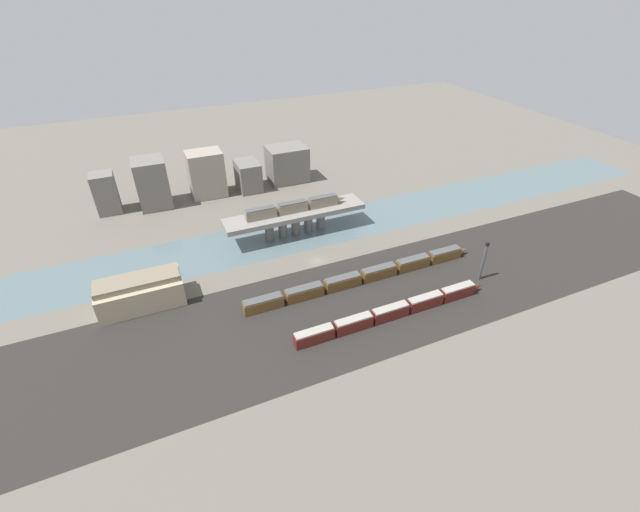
{
  "coord_description": "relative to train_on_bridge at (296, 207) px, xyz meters",
  "views": [
    {
      "loc": [
        -44.18,
        -103.78,
        77.71
      ],
      "look_at": [
        0.0,
        -2.63,
        3.51
      ],
      "focal_mm": 24.0,
      "sensor_mm": 36.0,
      "label": 1
    }
  ],
  "objects": [
    {
      "name": "ground_plane",
      "position": [
        -0.37,
        -18.75,
        -10.57
      ],
      "size": [
        400.0,
        400.0,
        0.0
      ],
      "primitive_type": "plane",
      "color": "#666056"
    },
    {
      "name": "railbed_yard",
      "position": [
        -0.37,
        -42.75,
        -10.57
      ],
      "size": [
        280.0,
        42.0,
        0.01
      ],
      "primitive_type": "cube",
      "color": "#282623",
      "rests_on": "ground"
    },
    {
      "name": "river_water",
      "position": [
        -0.37,
        0.0,
        -10.57
      ],
      "size": [
        320.0,
        23.91,
        0.01
      ],
      "primitive_type": "cube",
      "color": "slate",
      "rests_on": "ground"
    },
    {
      "name": "bridge",
      "position": [
        -0.37,
        0.0,
        -3.88
      ],
      "size": [
        49.41,
        9.78,
        8.77
      ],
      "color": "gray",
      "rests_on": "ground"
    },
    {
      "name": "train_on_bridge",
      "position": [
        0.0,
        0.0,
        0.0
      ],
      "size": [
        36.48,
        2.74,
        3.69
      ],
      "color": "gray",
      "rests_on": "bridge"
    },
    {
      "name": "train_yard_near",
      "position": [
        8.08,
        -51.32,
        -8.72
      ],
      "size": [
        58.06,
        2.66,
        3.78
      ],
      "color": "#5B1E19",
      "rests_on": "ground"
    },
    {
      "name": "train_yard_mid",
      "position": [
        8.66,
        -34.28,
        -8.76
      ],
      "size": [
        75.38,
        2.99,
        3.69
      ],
      "color": "brown",
      "rests_on": "ground"
    },
    {
      "name": "warehouse_building",
      "position": [
        -53.05,
        -19.03,
        -6.25
      ],
      "size": [
        22.38,
        10.47,
        9.09
      ],
      "color": "tan",
      "rests_on": "ground"
    },
    {
      "name": "signal_tower",
      "position": [
        40.79,
        -47.04,
        -4.17
      ],
      "size": [
        1.0,
        0.91,
        12.97
      ],
      "color": "#4C4C51",
      "rests_on": "ground"
    },
    {
      "name": "city_block_far_left",
      "position": [
        -59.82,
        43.95,
        -2.82
      ],
      "size": [
        8.28,
        8.46,
        15.5
      ],
      "primitive_type": "cube",
      "color": "slate",
      "rests_on": "ground"
    },
    {
      "name": "city_block_left",
      "position": [
        -42.99,
        42.39,
        -1.14
      ],
      "size": [
        11.64,
        12.57,
        18.87
      ],
      "primitive_type": "cube",
      "color": "slate",
      "rests_on": "ground"
    },
    {
      "name": "city_block_center",
      "position": [
        -21.99,
        43.43,
        -1.35
      ],
      "size": [
        13.68,
        10.45,
        18.44
      ],
      "primitive_type": "cube",
      "color": "gray",
      "rests_on": "ground"
    },
    {
      "name": "city_block_right",
      "position": [
        -5.33,
        42.43,
        -4.59
      ],
      "size": [
        9.01,
        12.79,
        11.95
      ],
      "primitive_type": "cube",
      "color": "slate",
      "rests_on": "ground"
    },
    {
      "name": "city_block_far_right",
      "position": [
        12.83,
        44.57,
        -3.03
      ],
      "size": [
        16.46,
        12.74,
        15.09
      ],
      "primitive_type": "cube",
      "color": "slate",
      "rests_on": "ground"
    }
  ]
}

